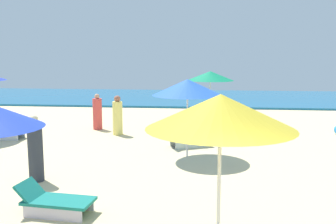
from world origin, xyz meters
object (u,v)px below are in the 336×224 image
beachgoer_2 (118,117)px  lounge_chair_2_0 (4,131)px  umbrella_6 (220,112)px  lounge_chair_0_0 (54,201)px  beachgoer_3 (36,151)px  umbrella_5 (210,76)px  lounge_chair_5_0 (204,119)px  lounge_chair_5_1 (228,114)px  lounge_chair_1_0 (187,139)px  umbrella_1 (188,87)px  beachgoer_1 (97,113)px

beachgoer_2 → lounge_chair_2_0: bearing=-12.4°
umbrella_6 → lounge_chair_0_0: bearing=149.0°
umbrella_6 → beachgoer_3: size_ratio=1.57×
umbrella_5 → lounge_chair_5_0: size_ratio=1.53×
lounge_chair_5_0 → beachgoer_3: bearing=165.6°
lounge_chair_5_0 → lounge_chair_5_1: (1.18, 1.54, 0.02)m
lounge_chair_5_0 → beachgoer_2: 4.30m
lounge_chair_0_0 → lounge_chair_2_0: 7.93m
lounge_chair_1_0 → lounge_chair_5_0: (0.53, 4.38, -0.02)m
lounge_chair_1_0 → lounge_chair_2_0: bearing=60.5°
lounge_chair_5_1 → beachgoer_3: (-5.29, -9.93, 0.51)m
umbrella_5 → beachgoer_2: size_ratio=1.51×
umbrella_6 → beachgoer_2: 10.40m
beachgoer_3 → umbrella_5: bearing=-131.7°
umbrella_1 → beachgoer_1: (-4.01, 4.03, -1.48)m
beachgoer_2 → umbrella_5: bearing=-162.8°
umbrella_1 → lounge_chair_5_0: 6.01m
umbrella_1 → umbrella_5: 6.85m
lounge_chair_5_0 → lounge_chair_5_1: size_ratio=1.11×
beachgoer_3 → lounge_chair_0_0: bearing=106.0°
lounge_chair_0_0 → lounge_chair_5_0: bearing=-9.2°
umbrella_6 → lounge_chair_2_0: bearing=132.9°
umbrella_1 → lounge_chair_2_0: 7.49m
beachgoer_1 → beachgoer_2: 1.48m
lounge_chair_1_0 → beachgoer_2: size_ratio=1.04×
umbrella_6 → umbrella_5: bearing=90.2°
umbrella_1 → beachgoer_3: size_ratio=1.44×
lounge_chair_2_0 → lounge_chair_1_0: bearing=-94.5°
lounge_chair_5_1 → beachgoer_1: 6.50m
umbrella_6 → beachgoer_3: bearing=139.2°
lounge_chair_5_1 → beachgoer_1: beachgoer_1 is taller
umbrella_5 → umbrella_1: bearing=-96.2°
umbrella_6 → beachgoer_3: umbrella_6 is taller
beachgoer_1 → beachgoer_3: 6.75m
lounge_chair_0_0 → beachgoer_3: beachgoer_3 is taller
umbrella_1 → beachgoer_3: bearing=-143.4°
beachgoer_1 → beachgoer_2: beachgoer_2 is taller
lounge_chair_2_0 → beachgoer_2: size_ratio=0.92×
lounge_chair_0_0 → beachgoer_1: bearing=16.9°
lounge_chair_0_0 → beachgoer_3: bearing=39.4°
umbrella_6 → beachgoer_1: size_ratio=1.74×
lounge_chair_5_1 → lounge_chair_2_0: bearing=126.5°
lounge_chair_5_1 → lounge_chair_1_0: bearing=168.5°
lounge_chair_2_0 → lounge_chair_5_0: bearing=-62.8°
lounge_chair_2_0 → beachgoer_3: (3.36, -4.55, 0.48)m
lounge_chair_5_0 → beachgoer_1: beachgoer_1 is taller
lounge_chair_1_0 → lounge_chair_2_0: 6.96m
umbrella_1 → beachgoer_3: umbrella_1 is taller
lounge_chair_5_0 → lounge_chair_2_0: bearing=128.9°
umbrella_5 → lounge_chair_0_0: bearing=-105.4°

